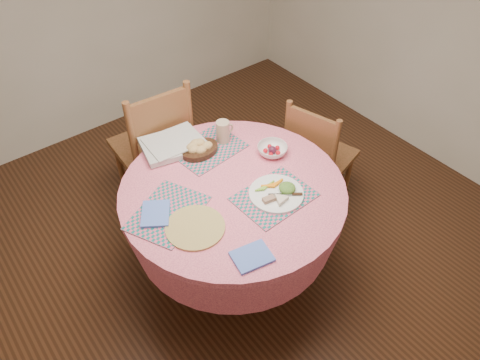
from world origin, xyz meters
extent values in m
plane|color=#331C0F|center=(0.00, 0.00, 0.00)|extent=(4.00, 4.00, 0.00)
cylinder|color=pink|center=(0.00, 0.00, 0.73)|extent=(1.24, 1.24, 0.04)
cone|color=pink|center=(0.00, 0.00, 0.56)|extent=(1.24, 1.24, 0.30)
cylinder|color=black|center=(0.00, 0.00, 0.22)|extent=(0.14, 0.14, 0.44)
cylinder|color=black|center=(0.00, 0.00, 0.03)|extent=(0.56, 0.56, 0.06)
cube|color=brown|center=(0.87, 0.15, 0.43)|extent=(0.50, 0.51, 0.04)
cylinder|color=brown|center=(1.07, 0.03, 0.21)|extent=(0.05, 0.05, 0.43)
cylinder|color=brown|center=(0.98, 0.36, 0.21)|extent=(0.05, 0.05, 0.43)
cylinder|color=brown|center=(0.76, -0.06, 0.21)|extent=(0.05, 0.05, 0.43)
cylinder|color=brown|center=(0.66, 0.27, 0.21)|extent=(0.05, 0.05, 0.43)
cylinder|color=brown|center=(0.74, -0.06, 0.67)|extent=(0.05, 0.05, 0.48)
cylinder|color=brown|center=(0.65, 0.27, 0.67)|extent=(0.05, 0.05, 0.48)
cube|color=brown|center=(0.69, 0.10, 0.76)|extent=(0.12, 0.34, 0.23)
cube|color=brown|center=(-0.02, 0.88, 0.49)|extent=(0.51, 0.49, 0.04)
cylinder|color=brown|center=(0.18, 1.05, 0.25)|extent=(0.05, 0.05, 0.49)
cylinder|color=brown|center=(-0.21, 1.08, 0.25)|extent=(0.05, 0.05, 0.49)
cylinder|color=brown|center=(0.16, 0.68, 0.25)|extent=(0.05, 0.05, 0.49)
cylinder|color=brown|center=(-0.23, 0.71, 0.25)|extent=(0.05, 0.05, 0.49)
cylinder|color=brown|center=(0.16, 0.66, 0.76)|extent=(0.05, 0.05, 0.55)
cylinder|color=brown|center=(-0.23, 0.69, 0.76)|extent=(0.05, 0.05, 0.55)
cube|color=brown|center=(-0.04, 0.67, 0.87)|extent=(0.39, 0.06, 0.26)
cube|color=#126561|center=(0.13, -0.19, 0.75)|extent=(0.41, 0.32, 0.01)
cube|color=#126561|center=(-0.38, 0.06, 0.75)|extent=(0.49, 0.44, 0.01)
cube|color=#126561|center=(0.09, 0.35, 0.75)|extent=(0.43, 0.34, 0.01)
cylinder|color=olive|center=(-0.32, -0.11, 0.76)|extent=(0.30, 0.30, 0.01)
cube|color=#5171D1|center=(-0.21, -0.43, 0.76)|extent=(0.20, 0.17, 0.01)
cube|color=#5171D1|center=(-0.43, 0.08, 0.76)|extent=(0.22, 0.23, 0.01)
cylinder|color=white|center=(0.15, -0.19, 0.76)|extent=(0.29, 0.29, 0.01)
ellipsoid|color=#2A581E|center=(0.21, -0.20, 0.79)|extent=(0.11, 0.11, 0.04)
cylinder|color=beige|center=(0.14, -0.25, 0.78)|extent=(0.10, 0.10, 0.02)
cube|color=brown|center=(0.08, -0.22, 0.78)|extent=(0.07, 0.05, 0.02)
cube|color=silver|center=(0.17, -0.22, 0.77)|extent=(0.13, 0.10, 0.00)
cylinder|color=black|center=(0.03, 0.35, 0.77)|extent=(0.23, 0.23, 0.03)
ellipsoid|color=tan|center=(-0.01, 0.35, 0.81)|extent=(0.07, 0.06, 0.05)
ellipsoid|color=tan|center=(0.05, 0.38, 0.81)|extent=(0.07, 0.06, 0.05)
ellipsoid|color=tan|center=(0.07, 0.33, 0.81)|extent=(0.07, 0.06, 0.05)
ellipsoid|color=tan|center=(0.02, 0.32, 0.81)|extent=(0.07, 0.06, 0.05)
ellipsoid|color=tan|center=(0.03, 0.39, 0.81)|extent=(0.07, 0.06, 0.05)
ellipsoid|color=tan|center=(-0.01, 0.38, 0.81)|extent=(0.07, 0.06, 0.05)
cylinder|color=tan|center=(0.20, 0.36, 0.82)|extent=(0.08, 0.08, 0.14)
torus|color=tan|center=(0.24, 0.36, 0.82)|extent=(0.07, 0.01, 0.07)
imported|color=white|center=(0.36, 0.09, 0.78)|extent=(0.19, 0.19, 0.05)
sphere|color=red|center=(0.40, 0.09, 0.77)|extent=(0.03, 0.03, 0.03)
sphere|color=red|center=(0.37, 0.13, 0.77)|extent=(0.03, 0.03, 0.03)
sphere|color=red|center=(0.33, 0.11, 0.77)|extent=(0.03, 0.03, 0.03)
sphere|color=red|center=(0.33, 0.07, 0.77)|extent=(0.03, 0.03, 0.03)
sphere|color=red|center=(0.37, 0.05, 0.77)|extent=(0.03, 0.03, 0.03)
sphere|color=#411227|center=(0.36, 0.09, 0.78)|extent=(0.05, 0.05, 0.05)
cube|color=silver|center=(-0.08, 0.49, 0.77)|extent=(0.39, 0.34, 0.03)
cube|color=silver|center=(-0.06, 0.49, 0.80)|extent=(0.34, 0.27, 0.01)
camera|label=1|loc=(-1.09, -1.46, 2.51)|focal=35.00mm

